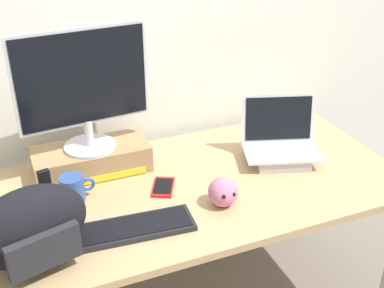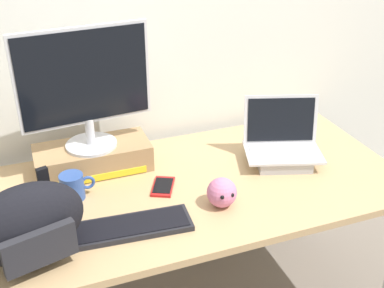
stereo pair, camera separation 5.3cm
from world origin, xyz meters
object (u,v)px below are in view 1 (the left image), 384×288
Objects in this scene: coffee_mug at (73,189)px; plush_toy at (223,192)px; open_laptop at (280,149)px; desktop_monitor at (83,87)px; cell_phone at (163,187)px; external_keyboard at (135,228)px; toner_box_yellow at (92,159)px; messenger_backpack at (30,227)px.

plush_toy is (0.51, -0.24, 0.01)m from coffee_mug.
open_laptop reaches higher than coffee_mug.
desktop_monitor is at bearing 133.16° from plush_toy.
coffee_mug is 0.34m from cell_phone.
coffee_mug is at bearing -162.84° from cell_phone.
open_laptop is at bearing 22.46° from external_keyboard.
open_laptop is (0.77, -0.21, -0.32)m from desktop_monitor.
desktop_monitor reaches higher than external_keyboard.
external_keyboard is at bearing -104.08° from cell_phone.
toner_box_yellow is at bearing -177.67° from open_laptop.
plush_toy is at bearing -25.43° from coffee_mug.
desktop_monitor is 0.86m from open_laptop.
external_keyboard is 0.35m from plush_toy.
cell_phone is at bearing 9.89° from messenger_backpack.
plush_toy is at bearing -132.67° from open_laptop.
toner_box_yellow is 2.95× the size of cell_phone.
desktop_monitor is 1.29× the size of messenger_backpack.
coffee_mug reaches higher than cell_phone.
toner_box_yellow is 3.52× the size of coffee_mug.
coffee_mug is at bearing 44.13° from messenger_backpack.
desktop_monitor reaches higher than plush_toy.
messenger_backpack is at bearing -175.97° from plush_toy.
plush_toy reaches higher than coffee_mug.
open_laptop is at bearing -15.56° from toner_box_yellow.
open_laptop is 3.30× the size of plush_toy.
coffee_mug is 0.56m from plush_toy.
coffee_mug is (-0.11, -0.18, -0.00)m from toner_box_yellow.
open_laptop is 0.91× the size of messenger_backpack.
external_keyboard is 0.31m from coffee_mug.
open_laptop is 0.88× the size of external_keyboard.
open_laptop is at bearing -2.01° from coffee_mug.
coffee_mug is (0.17, 0.29, -0.08)m from messenger_backpack.
toner_box_yellow is 0.21m from coffee_mug.
external_keyboard is at bearing -58.86° from coffee_mug.
desktop_monitor is 0.58m from external_keyboard.
cell_phone is 0.26m from plush_toy.
cell_phone is at bearing 54.32° from external_keyboard.
desktop_monitor reaches higher than messenger_backpack.
coffee_mug is 1.18× the size of plush_toy.
cell_phone is at bearing -8.92° from coffee_mug.
toner_box_yellow is 0.80m from open_laptop.
desktop_monitor is 1.23× the size of external_keyboard.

